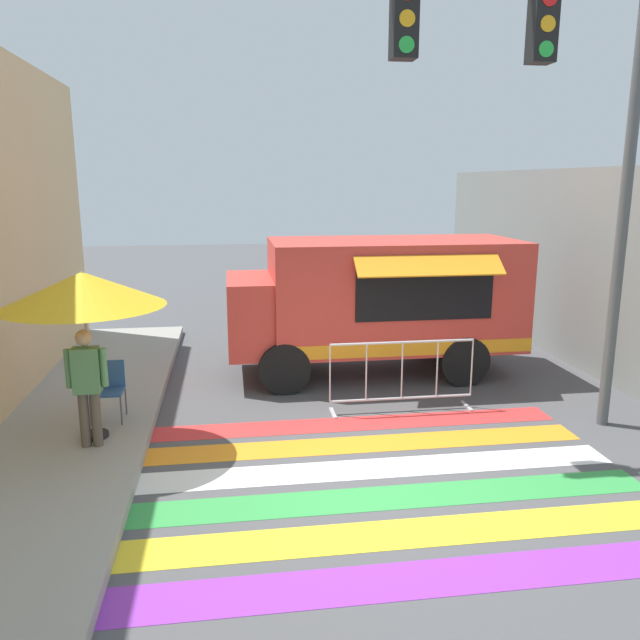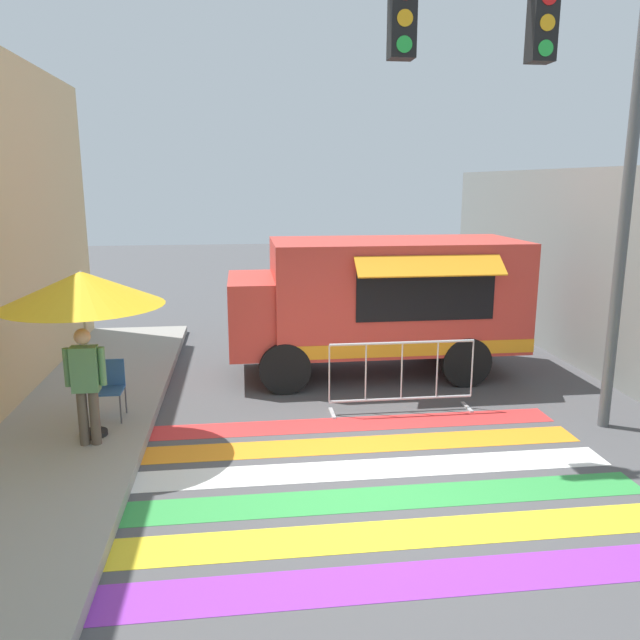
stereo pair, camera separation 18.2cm
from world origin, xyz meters
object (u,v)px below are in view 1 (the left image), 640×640
Objects in this scene: folding_chair at (108,385)px; barricade_front at (402,376)px; patio_umbrella at (83,290)px; food_truck at (371,298)px; vendor_person at (87,381)px; traffic_signal_pole at (543,102)px.

barricade_front is (4.46, 0.08, -0.09)m from folding_chair.
patio_umbrella is at bearing -87.69° from folding_chair.
food_truck is at bearing 32.34° from patio_umbrella.
vendor_person is (-4.49, -3.15, -0.41)m from food_truck.
barricade_front is at bearing 30.44° from vendor_person.
traffic_signal_pole is 4.43m from barricade_front.
food_truck is 4.67m from traffic_signal_pole.
food_truck is 2.31× the size of barricade_front.
traffic_signal_pole is at bearing 0.40° from folding_chair.
food_truck is 2.25m from barricade_front.
patio_umbrella is 1.44× the size of vendor_person.
food_truck is at bearing 117.12° from traffic_signal_pole.
patio_umbrella is (-4.51, -2.86, 0.75)m from food_truck.
vendor_person is at bearing -166.54° from barricade_front.
food_truck is 5.50m from vendor_person.
barricade_front is at bearing 9.78° from patio_umbrella.
vendor_person is (-0.06, -1.00, 0.38)m from folding_chair.
patio_umbrella is at bearing -147.66° from food_truck.
food_truck is 2.35× the size of patio_umbrella.
traffic_signal_pole reaches higher than patio_umbrella.
barricade_front is at bearing 10.08° from folding_chair.
patio_umbrella reaches higher than barricade_front.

